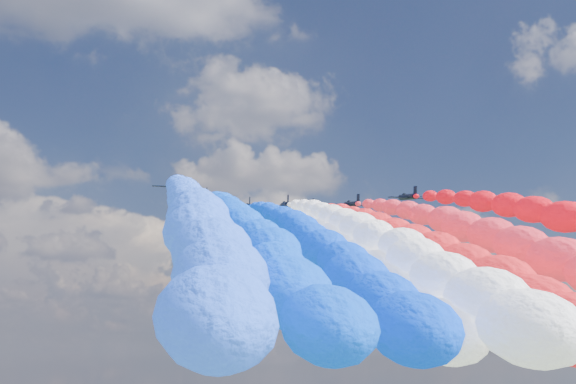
{
  "coord_description": "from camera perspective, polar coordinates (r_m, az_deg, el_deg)",
  "views": [
    {
      "loc": [
        -30.74,
        -154.95,
        64.63
      ],
      "look_at": [
        0.0,
        4.0,
        100.03
      ],
      "focal_mm": 45.06,
      "sensor_mm": 36.0,
      "label": 1
    }
  ],
  "objects": [
    {
      "name": "jet_2",
      "position": [
        172.82,
        -3.16,
        -1.17
      ],
      "size": [
        9.71,
        12.85,
        4.73
      ],
      "primitive_type": null,
      "rotation": [
        0.18,
        0.0,
        -0.06
      ],
      "color": "black"
    },
    {
      "name": "trail_7",
      "position": [
        110.07,
        20.01,
        -2.63
      ],
      "size": [
        7.09,
        110.74,
        37.83
      ],
      "primitive_type": null,
      "color": "red"
    },
    {
      "name": "trail_1",
      "position": [
        105.23,
        -4.19,
        -2.93
      ],
      "size": [
        7.09,
        110.74,
        37.83
      ],
      "primitive_type": null,
      "color": "blue"
    },
    {
      "name": "trail_0",
      "position": [
        93.47,
        -8.0,
        -1.65
      ],
      "size": [
        7.09,
        110.74,
        37.83
      ],
      "primitive_type": null,
      "color": "#2458FE"
    },
    {
      "name": "trail_4",
      "position": [
        122.54,
        2.87,
        -4.28
      ],
      "size": [
        7.09,
        110.74,
        37.83
      ],
      "primitive_type": null,
      "color": "white"
    },
    {
      "name": "trail_2",
      "position": [
        114.76,
        0.63,
        -3.75
      ],
      "size": [
        7.09,
        110.74,
        37.83
      ],
      "primitive_type": null,
      "color": "#0337DB"
    },
    {
      "name": "jet_4",
      "position": [
        180.19,
        -1.49,
        -1.65
      ],
      "size": [
        9.65,
        12.81,
        4.73
      ],
      "primitive_type": null,
      "rotation": [
        0.18,
        0.0,
        0.05
      ],
      "color": "black"
    },
    {
      "name": "jet_5",
      "position": [
        174.43,
        1.71,
        -1.29
      ],
      "size": [
        9.19,
        12.48,
        4.73
      ],
      "primitive_type": null,
      "rotation": [
        0.18,
        0.0,
        -0.02
      ],
      "color": "black"
    },
    {
      "name": "jet_3",
      "position": [
        170.26,
        -0.21,
        -1.02
      ],
      "size": [
        9.57,
        12.75,
        4.73
      ],
      "primitive_type": null,
      "rotation": [
        0.18,
        0.0,
        -0.05
      ],
      "color": "black"
    },
    {
      "name": "trail_3",
      "position": [
        112.9,
        5.18,
        -3.56
      ],
      "size": [
        7.09,
        110.74,
        37.83
      ],
      "primitive_type": null,
      "color": "white"
    },
    {
      "name": "trail_6",
      "position": [
        114.46,
        13.07,
        -3.41
      ],
      "size": [
        7.09,
        110.74,
        37.83
      ],
      "primitive_type": null,
      "color": "red"
    },
    {
      "name": "jet_7",
      "position": [
        163.55,
        9.44,
        -0.38
      ],
      "size": [
        9.44,
        12.66,
        4.73
      ],
      "primitive_type": null,
      "rotation": [
        0.18,
        0.0,
        0.04
      ],
      "color": "black"
    },
    {
      "name": "jet_1",
      "position": [
        163.87,
        -6.47,
        -0.49
      ],
      "size": [
        9.65,
        12.81,
        4.73
      ],
      "primitive_type": null,
      "rotation": [
        0.18,
        0.0,
        -0.05
      ],
      "color": "black"
    },
    {
      "name": "jet_6",
      "position": [
        170.0,
        5.07,
        -0.95
      ],
      "size": [
        9.8,
        12.92,
        4.73
      ],
      "primitive_type": null,
      "rotation": [
        0.18,
        0.0,
        0.07
      ],
      "color": "black"
    },
    {
      "name": "trail_5",
      "position": [
        117.65,
        7.83,
        -3.85
      ],
      "size": [
        7.09,
        110.74,
        37.83
      ],
      "primitive_type": null,
      "color": "red"
    },
    {
      "name": "jet_0",
      "position": [
        152.41,
        -8.98,
        0.48
      ],
      "size": [
        9.81,
        12.92,
        4.73
      ],
      "primitive_type": null,
      "rotation": [
        0.18,
        0.0,
        0.07
      ],
      "color": "black"
    }
  ]
}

